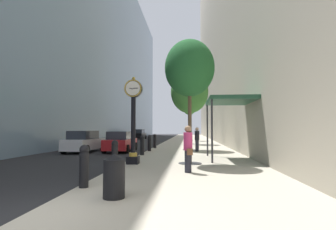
# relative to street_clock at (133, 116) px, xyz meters

# --- Properties ---
(ground_plane) EXTENTS (110.00, 110.00, 0.00)m
(ground_plane) POSITION_rel_street_clock_xyz_m (-0.53, 19.85, -2.41)
(ground_plane) COLOR #262628
(ground_plane) RESTS_ON ground
(sidewalk_right) EXTENTS (6.62, 80.00, 0.14)m
(sidewalk_right) POSITION_rel_street_clock_xyz_m (2.78, 22.85, -2.34)
(sidewalk_right) COLOR #BCB29E
(sidewalk_right) RESTS_ON ground
(building_block_left) EXTENTS (9.00, 80.00, 29.05)m
(building_block_left) POSITION_rel_street_clock_xyz_m (-12.66, 22.85, 12.12)
(building_block_left) COLOR #758EA8
(building_block_left) RESTS_ON ground
(street_clock) EXTENTS (0.84, 0.55, 4.15)m
(street_clock) POSITION_rel_street_clock_xyz_m (0.00, 0.00, 0.00)
(street_clock) COLOR black
(street_clock) RESTS_ON sidewalk_right
(bollard_nearest) EXTENTS (0.27, 0.27, 1.20)m
(bollard_nearest) POSITION_rel_street_clock_xyz_m (-0.31, -4.92, -1.64)
(bollard_nearest) COLOR black
(bollard_nearest) RESTS_ON sidewalk_right
(bollard_second) EXTENTS (0.27, 0.27, 1.20)m
(bollard_second) POSITION_rel_street_clock_xyz_m (-0.31, -1.94, -1.64)
(bollard_second) COLOR black
(bollard_second) RESTS_ON sidewalk_right
(bollard_fourth) EXTENTS (0.27, 0.27, 1.20)m
(bollard_fourth) POSITION_rel_street_clock_xyz_m (-0.31, 4.04, -1.64)
(bollard_fourth) COLOR black
(bollard_fourth) RESTS_ON sidewalk_right
(bollard_fifth) EXTENTS (0.27, 0.27, 1.20)m
(bollard_fifth) POSITION_rel_street_clock_xyz_m (-0.31, 7.02, -1.64)
(bollard_fifth) COLOR black
(bollard_fifth) RESTS_ON sidewalk_right
(bollard_sixth) EXTENTS (0.27, 0.27, 1.20)m
(bollard_sixth) POSITION_rel_street_clock_xyz_m (-0.31, 10.01, -1.64)
(bollard_sixth) COLOR black
(bollard_sixth) RESTS_ON sidewalk_right
(street_tree_near) EXTENTS (2.41, 2.41, 5.99)m
(street_tree_near) POSITION_rel_street_clock_xyz_m (2.69, 0.34, 2.31)
(street_tree_near) COLOR #333335
(street_tree_near) RESTS_ON sidewalk_right
(street_tree_mid_near) EXTENTS (2.96, 2.96, 6.28)m
(street_tree_mid_near) POSITION_rel_street_clock_xyz_m (2.69, 8.19, 2.29)
(street_tree_mid_near) COLOR #333335
(street_tree_mid_near) RESTS_ON sidewalk_right
(street_tree_mid_far) EXTENTS (2.53, 2.53, 6.58)m
(street_tree_mid_far) POSITION_rel_street_clock_xyz_m (2.69, 16.05, 2.83)
(street_tree_mid_far) COLOR #333335
(street_tree_mid_far) RESTS_ON sidewalk_right
(street_tree_far) EXTENTS (1.92, 1.92, 5.81)m
(street_tree_far) POSITION_rel_street_clock_xyz_m (2.69, 23.91, 2.38)
(street_tree_far) COLOR #333335
(street_tree_far) RESTS_ON sidewalk_right
(trash_bin) EXTENTS (0.53, 0.53, 1.05)m
(trash_bin) POSITION_rel_street_clock_xyz_m (0.86, -5.93, -1.73)
(trash_bin) COLOR black
(trash_bin) RESTS_ON sidewalk_right
(pedestrian_walking) EXTENTS (0.43, 0.51, 1.77)m
(pedestrian_walking) POSITION_rel_street_clock_xyz_m (2.61, -2.20, -1.33)
(pedestrian_walking) COLOR #23232D
(pedestrian_walking) RESTS_ON sidewalk_right
(pedestrian_by_clock) EXTENTS (0.46, 0.46, 1.76)m
(pedestrian_by_clock) POSITION_rel_street_clock_xyz_m (3.22, 6.82, -1.33)
(pedestrian_by_clock) COLOR #23232D
(pedestrian_by_clock) RESTS_ON sidewalk_right
(storefront_awning) EXTENTS (2.40, 3.60, 3.30)m
(storefront_awning) POSITION_rel_street_clock_xyz_m (4.85, 2.26, 0.87)
(storefront_awning) COLOR #235138
(storefront_awning) RESTS_ON sidewalk_right
(car_red_near) EXTENTS (2.02, 4.55, 1.59)m
(car_red_near) POSITION_rel_street_clock_xyz_m (-2.73, 7.85, -1.63)
(car_red_near) COLOR #AD191E
(car_red_near) RESTS_ON ground
(car_white_mid) EXTENTS (2.04, 4.50, 1.64)m
(car_white_mid) POSITION_rel_street_clock_xyz_m (-5.42, 7.18, -1.61)
(car_white_mid) COLOR silver
(car_white_mid) RESTS_ON ground
(car_black_far) EXTENTS (1.98, 4.51, 1.71)m
(car_black_far) POSITION_rel_street_clock_xyz_m (-6.02, 31.95, -1.58)
(car_black_far) COLOR black
(car_black_far) RESTS_ON ground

